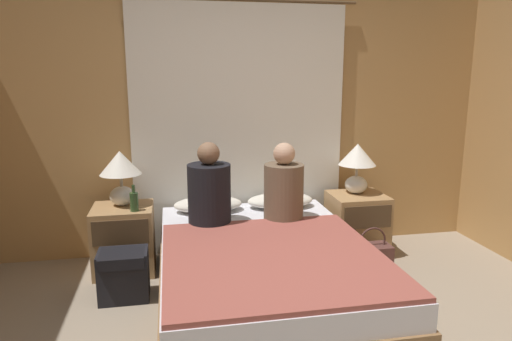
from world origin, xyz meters
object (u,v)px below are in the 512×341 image
bed (264,274)px  nightstand_left (124,239)px  lamp_right (357,161)px  person_left_in_bed (209,191)px  pillow_left (208,204)px  pillow_right (280,201)px  nightstand_right (357,224)px  backpack_on_floor (124,272)px  handbag_on_floor (372,257)px  lamp_left (121,170)px  person_right_in_bed (284,189)px  beer_bottle_on_left_stand (134,201)px

bed → nightstand_left: 1.27m
lamp_right → person_left_in_bed: bearing=-165.4°
lamp_right → pillow_left: (-1.33, 0.00, -0.32)m
pillow_right → nightstand_right: bearing=-4.9°
person_left_in_bed → nightstand_right: bearing=12.3°
nightstand_left → backpack_on_floor: bearing=-86.0°
pillow_left → person_left_in_bed: bearing=-92.8°
person_left_in_bed → backpack_on_floor: 0.85m
nightstand_left → nightstand_right: (2.03, 0.00, 0.00)m
nightstand_left → pillow_left: bearing=4.9°
handbag_on_floor → nightstand_right: bearing=84.8°
lamp_left → person_right_in_bed: bearing=-15.5°
nightstand_right → person_left_in_bed: person_left_in_bed is taller
person_right_in_bed → backpack_on_floor: bearing=-170.5°
pillow_left → person_right_in_bed: 0.70m
beer_bottle_on_left_stand → handbag_on_floor: size_ratio=0.54×
lamp_left → person_left_in_bed: size_ratio=0.69×
handbag_on_floor → pillow_left: bearing=159.9°
beer_bottle_on_left_stand → bed: bearing=-35.0°
pillow_right → handbag_on_floor: pillow_right is taller
lamp_right → person_left_in_bed: size_ratio=0.69×
beer_bottle_on_left_stand → handbag_on_floor: bearing=-8.6°
lamp_right → person_left_in_bed: person_left_in_bed is taller
person_left_in_bed → beer_bottle_on_left_stand: (-0.57, 0.17, -0.09)m
person_left_in_bed → lamp_left: bearing=152.7°
lamp_right → nightstand_right: bearing=-90.0°
backpack_on_floor → handbag_on_floor: 1.96m
nightstand_right → person_left_in_bed: size_ratio=0.85×
pillow_right → person_left_in_bed: bearing=-151.3°
lamp_left → lamp_right: same height
bed → person_left_in_bed: (-0.33, 0.47, 0.50)m
nightstand_left → backpack_on_floor: nightstand_left is taller
person_left_in_bed → person_right_in_bed: size_ratio=1.03×
person_right_in_bed → backpack_on_floor: 1.35m
nightstand_right → pillow_right: (-0.70, 0.06, 0.24)m
nightstand_left → handbag_on_floor: size_ratio=1.42×
person_left_in_bed → backpack_on_floor: person_left_in_bed is taller
beer_bottle_on_left_stand → backpack_on_floor: size_ratio=0.57×
bed → lamp_left: size_ratio=4.55×
nightstand_right → lamp_right: lamp_right is taller
nightstand_right → pillow_left: 1.35m
lamp_left → pillow_right: bearing=0.2°
bed → lamp_right: bearing=38.9°
lamp_left → pillow_right: lamp_left is taller
nightstand_left → handbag_on_floor: 2.04m
lamp_right → beer_bottle_on_left_stand: bearing=-174.5°
lamp_left → person_left_in_bed: (0.68, -0.35, -0.12)m
nightstand_left → handbag_on_floor: nightstand_left is taller
handbag_on_floor → nightstand_left: bearing=168.3°
nightstand_left → lamp_left: lamp_left is taller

